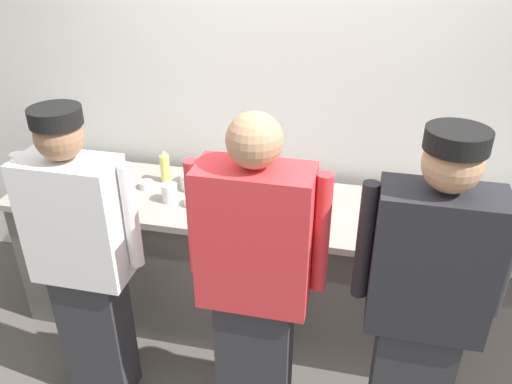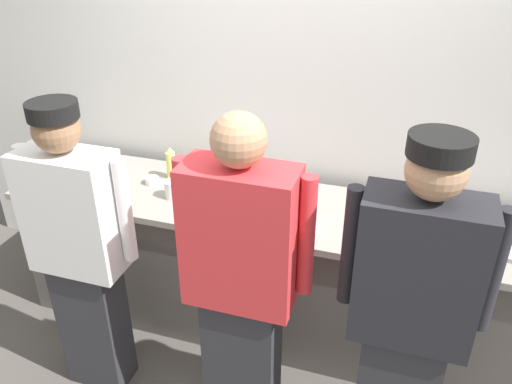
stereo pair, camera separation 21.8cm
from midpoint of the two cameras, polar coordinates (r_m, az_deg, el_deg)
name	(u,v)px [view 1 (the left image)]	position (r m, az deg, el deg)	size (l,w,h in m)	color
ground_plane	(258,365)	(3.26, -1.80, -18.46)	(9.00, 9.00, 0.00)	#514C47
wall_back	(289,95)	(3.20, 1.69, 10.60)	(4.93, 0.10, 2.79)	silver
prep_counter	(271,267)	(3.23, -0.26, -8.30)	(3.14, 0.70, 0.89)	#56514C
chef_near_left	(83,258)	(2.73, -20.63, -6.87)	(0.60, 0.24, 1.66)	#2D2D33
chef_center	(255,284)	(2.36, -2.84, -10.10)	(0.63, 0.24, 1.72)	#2D2D33
chef_far_right	(424,305)	(2.32, 15.36, -11.95)	(0.62, 0.24, 1.72)	#2D2D33
plate_stack_front	(199,179)	(3.20, -8.19, 1.43)	(0.23, 0.23, 0.10)	white
plate_stack_rear	(400,215)	(2.89, 13.45, -2.55)	(0.21, 0.21, 0.07)	white
mixing_bowl_steel	(260,201)	(2.91, -1.65, -1.09)	(0.34, 0.34, 0.10)	#B7BABF
sheet_tray	(488,228)	(2.97, 22.27, -3.77)	(0.50, 0.32, 0.02)	#B7BABF
squeeze_bottle_primary	(165,167)	(3.26, -11.87, 2.71)	(0.06, 0.06, 0.21)	#E5E066
ramekin_yellow_sauce	(146,184)	(3.24, -13.84, 0.78)	(0.09, 0.09, 0.04)	white
ramekin_green_sauce	(314,225)	(2.77, 4.15, -3.64)	(0.09, 0.09, 0.04)	white
ramekin_orange_sauce	(193,201)	(3.01, -8.98, -0.99)	(0.10, 0.10, 0.05)	white
ramekin_red_sauce	(82,172)	(3.51, -20.31, 2.05)	(0.10, 0.10, 0.05)	white
deli_cup	(170,193)	(3.06, -11.49, -0.13)	(0.09, 0.09, 0.11)	white
chefs_knife	(81,193)	(3.30, -20.52, -0.17)	(0.27, 0.03, 0.02)	#B7BABF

